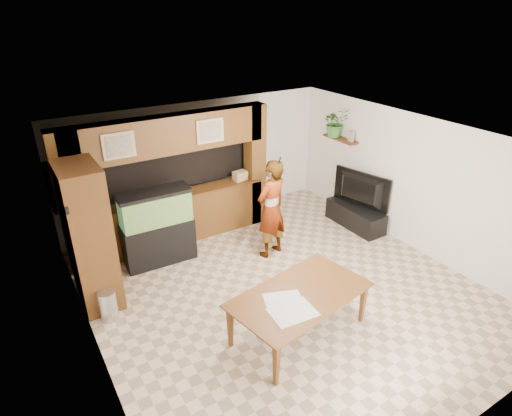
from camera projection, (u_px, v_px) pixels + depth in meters
floor at (283, 289)px, 7.29m from camera, size 6.50×6.50×0.00m
ceiling at (288, 142)px, 6.15m from camera, size 6.50×6.50×0.00m
wall_back at (198, 162)px, 9.21m from camera, size 6.00×0.00×6.00m
wall_left at (87, 281)px, 5.31m from camera, size 0.00×6.50×6.50m
wall_right at (414, 183)px, 8.14m from camera, size 0.00×6.50×6.50m
partition at (167, 179)px, 8.28m from camera, size 4.20×0.99×2.60m
wall_clock at (66, 207)px, 5.82m from camera, size 0.05×0.25×0.25m
wall_shelf at (340, 139)px, 9.38m from camera, size 0.25×0.90×0.04m
pantry_cabinet at (89, 237)px, 6.55m from camera, size 0.59×0.96×2.34m
trash_can at (108, 305)px, 6.52m from camera, size 0.28×0.28×0.50m
aquarium at (158, 228)px, 7.79m from camera, size 1.29×0.48×1.43m
tv_stand at (355, 216)px, 9.26m from camera, size 0.50×1.37×0.46m
television at (358, 191)px, 8.99m from camera, size 0.48×1.31×0.75m
photo_frame at (351, 137)px, 9.09m from camera, size 0.06×0.17×0.22m
potted_plant at (336, 123)px, 9.35m from camera, size 0.69×0.65×0.63m
person at (271, 209)px, 7.92m from camera, size 0.80×0.63×1.92m
microphone at (280, 160)px, 7.38m from camera, size 0.03×0.10×0.15m
dining_table at (301, 315)px, 6.16m from camera, size 2.18×1.46×0.71m
newspaper_a at (293, 312)px, 5.68m from camera, size 0.63×0.48×0.01m
newspaper_b at (283, 300)px, 5.91m from camera, size 0.63×0.54×0.01m
counter_box at (240, 176)px, 8.94m from camera, size 0.31×0.23×0.19m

